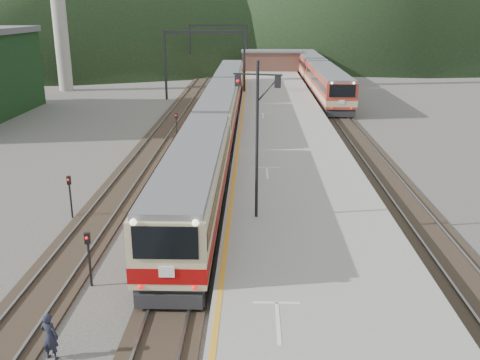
{
  "coord_description": "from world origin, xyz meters",
  "views": [
    {
      "loc": [
        2.99,
        -8.63,
        10.44
      ],
      "look_at": [
        2.29,
        17.52,
        2.0
      ],
      "focal_mm": 40.0,
      "sensor_mm": 36.0,
      "label": 1
    }
  ],
  "objects_px": {
    "worker": "(50,336)",
    "main_train": "(219,113)",
    "second_train": "(318,73)",
    "signal_mast": "(257,125)"
  },
  "relations": [
    {
      "from": "worker",
      "to": "main_train",
      "type": "bearing_deg",
      "value": -82.54
    },
    {
      "from": "main_train",
      "to": "second_train",
      "type": "bearing_deg",
      "value": 67.47
    },
    {
      "from": "second_train",
      "to": "worker",
      "type": "height_order",
      "value": "second_train"
    },
    {
      "from": "signal_mast",
      "to": "worker",
      "type": "height_order",
      "value": "signal_mast"
    },
    {
      "from": "second_train",
      "to": "main_train",
      "type": "bearing_deg",
      "value": -112.53
    },
    {
      "from": "main_train",
      "to": "worker",
      "type": "distance_m",
      "value": 31.25
    },
    {
      "from": "signal_mast",
      "to": "main_train",
      "type": "bearing_deg",
      "value": 98.3
    },
    {
      "from": "main_train",
      "to": "worker",
      "type": "bearing_deg",
      "value": -96.0
    },
    {
      "from": "main_train",
      "to": "signal_mast",
      "type": "relative_size",
      "value": 7.84
    },
    {
      "from": "main_train",
      "to": "signal_mast",
      "type": "distance_m",
      "value": 21.97
    }
  ]
}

